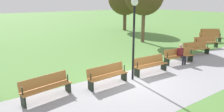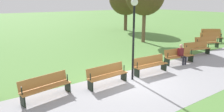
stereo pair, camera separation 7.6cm
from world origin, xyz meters
The scene contains 12 objects.
ground_plane centered at (0.00, 0.00, 0.00)m, with size 120.00×120.00×0.00m, color #54843D.
path_paving centered at (0.00, 1.10, 0.00)m, with size 44.52×4.31×0.01m, color #939399.
bench_0 centered at (-14.14, -4.21, 0.48)m, with size 1.94×1.48×0.89m.
bench_1 centered at (-11.78, -2.87, 0.48)m, with size 2.00×1.32×0.89m.
bench_2 centered at (-9.30, -1.78, 0.48)m, with size 2.04×1.15×0.89m.
bench_3 centered at (-6.72, -0.95, 0.48)m, with size 2.05×0.97×0.89m.
bench_4 centered at (-4.06, -0.39, 0.48)m, with size 2.05×0.78×0.89m.
bench_5 centered at (-1.36, -0.11, 0.48)m, with size 2.02×0.58×0.89m.
bench_6 centered at (1.36, -0.11, 0.48)m, with size 2.02×0.58×0.89m.
bench_7 centered at (4.06, -0.39, 0.48)m, with size 2.05×0.78×0.89m.
person_seated centered at (-4.11, -0.23, 0.64)m, with size 0.38×0.56×1.20m.
lamp_post centered at (0.00, 0.08, 2.66)m, with size 0.32×0.32×3.80m.
Camera 1 is at (6.34, 7.26, 3.74)m, focal length 33.59 mm.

